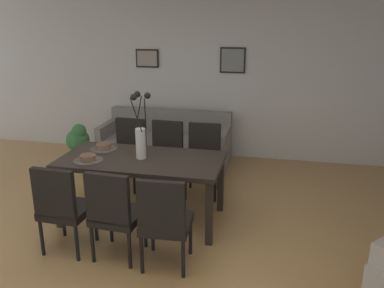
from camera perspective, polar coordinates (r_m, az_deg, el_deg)
ground_plane at (r=4.11m, az=-9.05°, el=-15.56°), size 9.00×9.00×0.00m
back_wall_panel at (r=6.63m, az=0.67°, el=9.53°), size 9.00×0.10×2.60m
dining_table at (r=4.51m, az=-7.17°, el=-2.93°), size 1.80×0.90×0.74m
dining_chair_near_left at (r=4.09m, az=-17.95°, el=-8.25°), size 0.46×0.46×0.92m
dining_chair_near_right at (r=5.52m, az=-9.03°, el=-0.82°), size 0.47×0.47×0.92m
dining_chair_far_left at (r=3.86m, az=-10.99°, el=-9.28°), size 0.47×0.47×0.92m
dining_chair_far_right at (r=5.34m, az=-3.83°, el=-1.26°), size 0.46×0.46×0.92m
dining_chair_mid_left at (r=3.66m, az=-3.93°, el=-10.53°), size 0.46×0.46×0.92m
dining_chair_mid_right at (r=5.21m, az=1.62°, el=-1.71°), size 0.46×0.46×0.92m
centerpiece_vase at (r=4.40m, az=-7.33°, el=1.48°), size 0.21×0.23×0.73m
placemat_near_left at (r=4.52m, az=-14.53°, el=-2.26°), size 0.32×0.32×0.01m
bowl_near_left at (r=4.51m, az=-14.57°, el=-1.81°), size 0.17×0.17×0.07m
placemat_near_right at (r=4.86m, az=-12.43°, el=-0.69°), size 0.32×0.32×0.01m
bowl_near_right at (r=4.85m, az=-12.46°, el=-0.27°), size 0.17×0.17×0.07m
sofa at (r=6.40m, az=-3.68°, el=-0.21°), size 2.00×0.84×0.80m
framed_picture_left at (r=6.75m, az=-6.38°, el=12.00°), size 0.38×0.03×0.30m
framed_picture_center at (r=6.44m, az=5.80°, el=11.75°), size 0.40×0.03×0.40m
potted_plant at (r=6.50m, az=-15.84°, el=0.28°), size 0.36×0.36×0.67m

